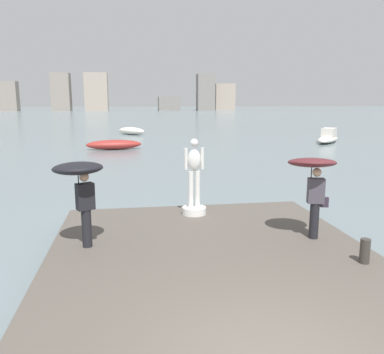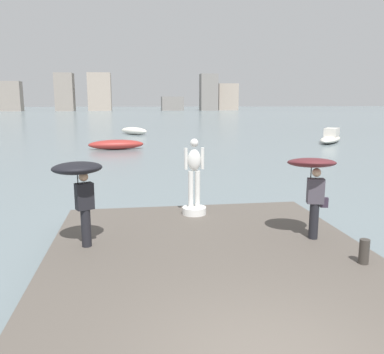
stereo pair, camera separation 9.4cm
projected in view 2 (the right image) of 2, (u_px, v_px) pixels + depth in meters
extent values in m
plane|color=slate|center=(148.00, 135.00, 44.01)|extent=(400.00, 400.00, 0.00)
cube|color=#564F47|center=(225.00, 291.00, 7.50)|extent=(7.16, 10.95, 0.40)
cylinder|color=white|center=(194.00, 210.00, 11.83)|extent=(0.70, 0.70, 0.21)
cylinder|color=white|center=(191.00, 189.00, 11.69)|extent=(0.15, 0.15, 1.08)
cylinder|color=white|center=(198.00, 189.00, 11.72)|extent=(0.15, 0.15, 1.08)
ellipsoid|color=white|center=(194.00, 160.00, 11.55)|extent=(0.38, 0.26, 0.63)
sphere|color=white|center=(194.00, 143.00, 11.46)|extent=(0.24, 0.24, 0.24)
cylinder|color=white|center=(186.00, 159.00, 11.51)|extent=(0.10, 0.10, 0.62)
cylinder|color=white|center=(202.00, 158.00, 11.57)|extent=(0.10, 0.10, 0.62)
cylinder|color=black|center=(86.00, 228.00, 9.15)|extent=(0.22, 0.22, 0.88)
cube|color=black|center=(84.00, 196.00, 9.01)|extent=(0.45, 0.38, 0.60)
sphere|color=tan|center=(83.00, 177.00, 8.93)|extent=(0.21, 0.21, 0.21)
cylinder|color=#262626|center=(78.00, 183.00, 8.92)|extent=(0.02, 0.02, 0.53)
ellipsoid|color=black|center=(77.00, 168.00, 8.86)|extent=(1.47, 1.48, 0.31)
cylinder|color=black|center=(314.00, 221.00, 9.67)|extent=(0.22, 0.22, 0.88)
cube|color=#47424C|center=(316.00, 191.00, 9.54)|extent=(0.43, 0.32, 0.60)
sphere|color=beige|center=(317.00, 172.00, 9.45)|extent=(0.21, 0.21, 0.21)
cylinder|color=#262626|center=(311.00, 177.00, 9.52)|extent=(0.02, 0.02, 0.56)
ellipsoid|color=#5B2328|center=(312.00, 163.00, 9.46)|extent=(1.36, 1.37, 0.35)
cube|color=#332838|center=(324.00, 202.00, 9.59)|extent=(0.20, 0.14, 0.24)
cylinder|color=#38332D|center=(364.00, 252.00, 8.21)|extent=(0.20, 0.20, 0.52)
ellipsoid|color=#9E2D28|center=(116.00, 145.00, 30.75)|extent=(4.26, 1.67, 0.73)
ellipsoid|color=silver|center=(134.00, 131.00, 44.01)|extent=(3.47, 3.59, 0.80)
ellipsoid|color=silver|center=(330.00, 139.00, 35.64)|extent=(4.25, 4.89, 0.60)
cube|color=beige|center=(332.00, 132.00, 35.86)|extent=(1.91, 2.03, 0.71)
cube|color=gray|center=(8.00, 96.00, 138.18)|extent=(9.22, 4.64, 10.11)
cube|color=gray|center=(65.00, 92.00, 140.25)|extent=(6.17, 6.16, 12.97)
cube|color=#A89989|center=(100.00, 92.00, 143.95)|extent=(8.01, 6.66, 13.25)
cube|color=gray|center=(172.00, 104.00, 148.67)|extent=(7.94, 5.78, 5.00)
cube|color=gray|center=(209.00, 92.00, 146.99)|extent=(6.21, 5.06, 13.09)
cube|color=#A89989|center=(227.00, 97.00, 153.63)|extent=(7.48, 5.05, 9.92)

